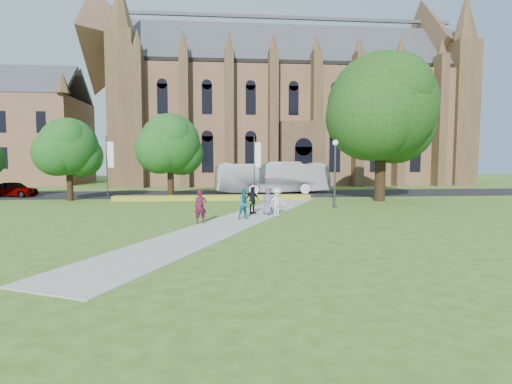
{
  "coord_description": "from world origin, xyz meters",
  "views": [
    {
      "loc": [
        -1.47,
        -23.69,
        3.65
      ],
      "look_at": [
        0.94,
        2.11,
        1.6
      ],
      "focal_mm": 28.0,
      "sensor_mm": 36.0,
      "label": 1
    }
  ],
  "objects": [
    {
      "name": "banner_pole_1",
      "position": [
        -11.89,
        15.2,
        3.39
      ],
      "size": [
        0.7,
        0.1,
        6.0
      ],
      "color": "#38383D",
      "rests_on": "ground"
    },
    {
      "name": "pedestrian_4",
      "position": [
        1.79,
        2.54,
        0.98
      ],
      "size": [
        0.98,
        0.71,
        1.87
      ],
      "primitive_type": "imported",
      "rotation": [
        0.0,
        0.0,
        0.13
      ],
      "color": "slate",
      "rests_on": "footpath"
    },
    {
      "name": "cathedral",
      "position": [
        10.0,
        39.73,
        12.98
      ],
      "size": [
        52.6,
        18.25,
        28.0
      ],
      "color": "brown",
      "rests_on": "ground"
    },
    {
      "name": "road",
      "position": [
        0.0,
        20.0,
        0.01
      ],
      "size": [
        160.0,
        10.0,
        0.02
      ],
      "primitive_type": "cube",
      "color": "black",
      "rests_on": "ground"
    },
    {
      "name": "pedestrian_0",
      "position": [
        -2.53,
        -0.71,
        1.0
      ],
      "size": [
        0.79,
        0.61,
        1.92
      ],
      "primitive_type": "imported",
      "rotation": [
        0.0,
        0.0,
        0.24
      ],
      "color": "#4C1126",
      "rests_on": "footpath"
    },
    {
      "name": "pedestrian_1",
      "position": [
        0.13,
        0.76,
        0.97
      ],
      "size": [
        1.1,
        0.99,
        1.85
      ],
      "primitive_type": "imported",
      "rotation": [
        0.0,
        0.0,
        0.38
      ],
      "color": "#176B75",
      "rests_on": "footpath"
    },
    {
      "name": "car_0",
      "position": [
        -21.97,
        18.39,
        0.79
      ],
      "size": [
        4.84,
        2.9,
        1.54
      ],
      "primitive_type": "imported",
      "rotation": [
        0.0,
        0.0,
        1.32
      ],
      "color": "gray",
      "rests_on": "road"
    },
    {
      "name": "banner_pole_0",
      "position": [
        2.11,
        15.2,
        3.39
      ],
      "size": [
        0.7,
        0.1,
        6.0
      ],
      "color": "#38383D",
      "rests_on": "ground"
    },
    {
      "name": "building_west",
      "position": [
        -34.0,
        42.0,
        9.21
      ],
      "size": [
        22.0,
        14.0,
        18.3
      ],
      "color": "brown",
      "rests_on": "ground"
    },
    {
      "name": "parasol",
      "position": [
        1.97,
        2.64,
        2.27
      ],
      "size": [
        0.96,
        0.96,
        0.72
      ],
      "primitive_type": "imported",
      "rotation": [
        0.0,
        0.0,
        -0.2
      ],
      "color": "#DE9DB7",
      "rests_on": "pedestrian_4"
    },
    {
      "name": "ground",
      "position": [
        0.0,
        0.0,
        0.0
      ],
      "size": [
        160.0,
        160.0,
        0.0
      ],
      "primitive_type": "plane",
      "color": "#3F5F1C",
      "rests_on": "ground"
    },
    {
      "name": "flower_hedge",
      "position": [
        -2.0,
        13.2,
        0.23
      ],
      "size": [
        18.0,
        1.4,
        0.45
      ],
      "primitive_type": "cube",
      "color": "gold",
      "rests_on": "ground"
    },
    {
      "name": "pedestrian_3",
      "position": [
        0.78,
        3.18,
        0.96
      ],
      "size": [
        1.16,
        0.93,
        1.84
      ],
      "primitive_type": "imported",
      "rotation": [
        0.0,
        0.0,
        0.52
      ],
      "color": "black",
      "rests_on": "footpath"
    },
    {
      "name": "large_tree",
      "position": [
        13.0,
        11.0,
        8.37
      ],
      "size": [
        9.6,
        9.6,
        13.2
      ],
      "color": "#332114",
      "rests_on": "ground"
    },
    {
      "name": "street_tree_1",
      "position": [
        -6.0,
        14.5,
        5.22
      ],
      "size": [
        5.6,
        5.6,
        8.05
      ],
      "color": "#332114",
      "rests_on": "ground"
    },
    {
      "name": "pedestrian_2",
      "position": [
        2.33,
        2.03,
        0.94
      ],
      "size": [
        1.33,
        1.05,
        1.8
      ],
      "primitive_type": "imported",
      "rotation": [
        0.0,
        0.0,
        0.38
      ],
      "color": "silver",
      "rests_on": "footpath"
    },
    {
      "name": "streetlamp",
      "position": [
        7.5,
        6.5,
        3.3
      ],
      "size": [
        0.44,
        0.44,
        5.24
      ],
      "color": "#38383D",
      "rests_on": "ground"
    },
    {
      "name": "footpath",
      "position": [
        0.0,
        1.0,
        0.02
      ],
      "size": [
        15.58,
        28.54,
        0.04
      ],
      "primitive_type": "cube",
      "rotation": [
        0.0,
        0.0,
        -0.44
      ],
      "color": "#B2B2A8",
      "rests_on": "ground"
    },
    {
      "name": "street_tree_0",
      "position": [
        -15.0,
        14.0,
        4.87
      ],
      "size": [
        5.2,
        5.2,
        7.5
      ],
      "color": "#332114",
      "rests_on": "ground"
    },
    {
      "name": "tour_coach",
      "position": [
        4.43,
        19.84,
        1.77
      ],
      "size": [
        12.87,
        4.61,
        3.51
      ],
      "primitive_type": "imported",
      "rotation": [
        0.0,
        0.0,
        1.71
      ],
      "color": "white",
      "rests_on": "road"
    }
  ]
}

